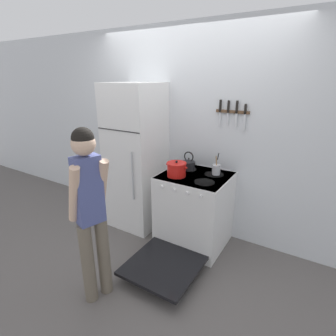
# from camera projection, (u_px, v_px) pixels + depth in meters

# --- Properties ---
(ground_plane) EXTENTS (14.00, 14.00, 0.00)m
(ground_plane) POSITION_uv_depth(u_px,v_px,m) (185.00, 222.00, 3.71)
(ground_plane) COLOR #5B5654
(wall_back) EXTENTS (10.00, 0.06, 2.55)m
(wall_back) POSITION_uv_depth(u_px,v_px,m) (188.00, 133.00, 3.32)
(wall_back) COLOR silver
(wall_back) RESTS_ON ground_plane
(refrigerator) EXTENTS (0.64, 0.65, 1.89)m
(refrigerator) POSITION_uv_depth(u_px,v_px,m) (136.00, 158.00, 3.43)
(refrigerator) COLOR white
(refrigerator) RESTS_ON ground_plane
(stove_range) EXTENTS (0.77, 1.39, 0.89)m
(stove_range) POSITION_uv_depth(u_px,v_px,m) (193.00, 211.00, 3.11)
(stove_range) COLOR white
(stove_range) RESTS_ON ground_plane
(dutch_oven_pot) EXTENTS (0.27, 0.22, 0.18)m
(dutch_oven_pot) POSITION_uv_depth(u_px,v_px,m) (176.00, 169.00, 2.94)
(dutch_oven_pot) COLOR red
(dutch_oven_pot) RESTS_ON stove_range
(tea_kettle) EXTENTS (0.20, 0.16, 0.22)m
(tea_kettle) POSITION_uv_depth(u_px,v_px,m) (189.00, 164.00, 3.16)
(tea_kettle) COLOR black
(tea_kettle) RESTS_ON stove_range
(utensil_jar) EXTENTS (0.09, 0.09, 0.26)m
(utensil_jar) POSITION_uv_depth(u_px,v_px,m) (216.00, 169.00, 3.00)
(utensil_jar) COLOR #B7BABF
(utensil_jar) RESTS_ON stove_range
(person) EXTENTS (0.32, 0.38, 1.59)m
(person) POSITION_uv_depth(u_px,v_px,m) (90.00, 209.00, 2.19)
(person) COLOR #6B6051
(person) RESTS_ON ground_plane
(wall_knife_strip) EXTENTS (0.38, 0.03, 0.32)m
(wall_knife_strip) POSITION_uv_depth(u_px,v_px,m) (232.00, 111.00, 2.89)
(wall_knife_strip) COLOR brown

